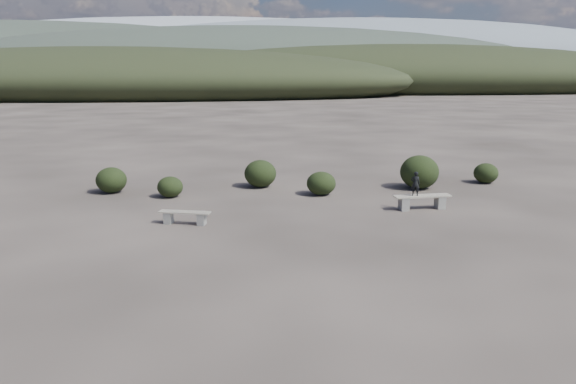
{
  "coord_description": "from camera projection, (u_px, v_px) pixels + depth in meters",
  "views": [
    {
      "loc": [
        -1.63,
        -13.24,
        4.78
      ],
      "look_at": [
        -0.29,
        3.5,
        1.1
      ],
      "focal_mm": 35.0,
      "sensor_mm": 36.0,
      "label": 1
    }
  ],
  "objects": [
    {
      "name": "shrub_e",
      "position": [
        486.0,
        173.0,
        24.03
      ],
      "size": [
        1.03,
        1.03,
        0.86
      ],
      "primitive_type": "ellipsoid",
      "color": "black",
      "rests_on": "ground"
    },
    {
      "name": "seated_person",
      "position": [
        415.0,
        184.0,
        19.34
      ],
      "size": [
        0.34,
        0.25,
        0.85
      ],
      "primitive_type": "imported",
      "rotation": [
        0.0,
        0.0,
        2.97
      ],
      "color": "black",
      "rests_on": "bench_right"
    },
    {
      "name": "bench_right",
      "position": [
        422.0,
        201.0,
        19.52
      ],
      "size": [
        2.04,
        0.62,
        0.5
      ],
      "rotation": [
        0.0,
        0.0,
        0.1
      ],
      "color": "slate",
      "rests_on": "ground"
    },
    {
      "name": "shrub_c",
      "position": [
        321.0,
        183.0,
        21.74
      ],
      "size": [
        1.14,
        1.14,
        0.91
      ],
      "primitive_type": "ellipsoid",
      "color": "black",
      "rests_on": "ground"
    },
    {
      "name": "ground",
      "position": [
        311.0,
        264.0,
        14.04
      ],
      "size": [
        1200.0,
        1200.0,
        0.0
      ],
      "primitive_type": "plane",
      "color": "#2B2521",
      "rests_on": "ground"
    },
    {
      "name": "bench_left",
      "position": [
        185.0,
        216.0,
        17.66
      ],
      "size": [
        1.67,
        0.71,
        0.41
      ],
      "rotation": [
        0.0,
        0.0,
        -0.24
      ],
      "color": "slate",
      "rests_on": "ground"
    },
    {
      "name": "mountain_ridges",
      "position": [
        232.0,
        59.0,
        341.3
      ],
      "size": [
        500.0,
        400.0,
        56.0
      ],
      "color": "black",
      "rests_on": "ground"
    },
    {
      "name": "shrub_f",
      "position": [
        111.0,
        180.0,
        22.13
      ],
      "size": [
        1.2,
        1.2,
        1.01
      ],
      "primitive_type": "ellipsoid",
      "color": "black",
      "rests_on": "ground"
    },
    {
      "name": "shrub_a",
      "position": [
        170.0,
        187.0,
        21.36
      ],
      "size": [
        0.97,
        0.97,
        0.8
      ],
      "primitive_type": "ellipsoid",
      "color": "black",
      "rests_on": "ground"
    },
    {
      "name": "shrub_d",
      "position": [
        419.0,
        172.0,
        22.87
      ],
      "size": [
        1.56,
        1.56,
        1.37
      ],
      "primitive_type": "ellipsoid",
      "color": "black",
      "rests_on": "ground"
    },
    {
      "name": "shrub_b",
      "position": [
        260.0,
        174.0,
        23.16
      ],
      "size": [
        1.32,
        1.32,
        1.13
      ],
      "primitive_type": "ellipsoid",
      "color": "black",
      "rests_on": "ground"
    }
  ]
}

